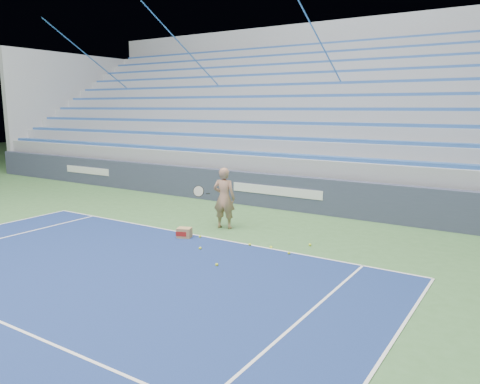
# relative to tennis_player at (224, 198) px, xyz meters

# --- Properties ---
(sponsor_barrier) EXTENTS (30.00, 0.32, 1.10)m
(sponsor_barrier) POSITION_rel_tennis_player_xyz_m (0.05, 3.00, -0.28)
(sponsor_barrier) COLOR #363D53
(sponsor_barrier) RESTS_ON ground
(bleachers) EXTENTS (31.00, 9.15, 7.30)m
(bleachers) POSITION_rel_tennis_player_xyz_m (0.04, 8.72, 1.53)
(bleachers) COLOR #969A9F
(bleachers) RESTS_ON ground
(tennis_player) EXTENTS (0.95, 0.89, 1.65)m
(tennis_player) POSITION_rel_tennis_player_xyz_m (0.00, 0.00, 0.00)
(tennis_player) COLOR tan
(tennis_player) RESTS_ON ground
(ball_box) EXTENTS (0.41, 0.37, 0.26)m
(ball_box) POSITION_rel_tennis_player_xyz_m (-0.29, -1.33, -0.70)
(ball_box) COLOR #AB8452
(ball_box) RESTS_ON ground
(tennis_ball_0) EXTENTS (0.07, 0.07, 0.07)m
(tennis_ball_0) POSITION_rel_tennis_player_xyz_m (1.63, -2.63, -0.79)
(tennis_ball_0) COLOR #D2E42E
(tennis_ball_0) RESTS_ON ground
(tennis_ball_1) EXTENTS (0.07, 0.07, 0.07)m
(tennis_ball_1) POSITION_rel_tennis_player_xyz_m (1.98, -0.96, -0.79)
(tennis_ball_1) COLOR #D2E42E
(tennis_ball_1) RESTS_ON ground
(tennis_ball_2) EXTENTS (0.07, 0.07, 0.07)m
(tennis_ball_2) POSITION_rel_tennis_player_xyz_m (2.65, -0.28, -0.79)
(tennis_ball_2) COLOR #D2E42E
(tennis_ball_2) RESTS_ON ground
(tennis_ball_3) EXTENTS (0.07, 0.07, 0.07)m
(tennis_ball_3) POSITION_rel_tennis_player_xyz_m (2.53, -1.13, -0.79)
(tennis_ball_3) COLOR #D2E42E
(tennis_ball_3) RESTS_ON ground
(tennis_ball_4) EXTENTS (0.07, 0.07, 0.07)m
(tennis_ball_4) POSITION_rel_tennis_player_xyz_m (0.05, -1.13, -0.79)
(tennis_ball_4) COLOR #D2E42E
(tennis_ball_4) RESTS_ON ground
(tennis_ball_5) EXTENTS (0.07, 0.07, 0.07)m
(tennis_ball_5) POSITION_rel_tennis_player_xyz_m (1.45, -1.04, -0.79)
(tennis_ball_5) COLOR #D2E42E
(tennis_ball_5) RESTS_ON ground
(tennis_ball_6) EXTENTS (0.07, 0.07, 0.07)m
(tennis_ball_6) POSITION_rel_tennis_player_xyz_m (0.65, -1.91, -0.79)
(tennis_ball_6) COLOR #D2E42E
(tennis_ball_6) RESTS_ON ground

